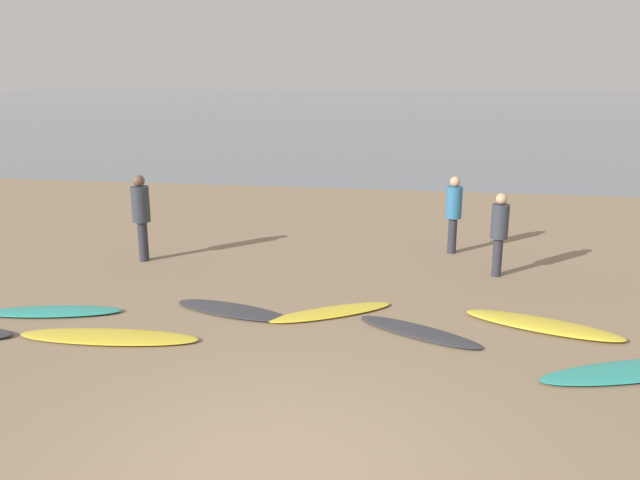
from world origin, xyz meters
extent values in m
cube|color=#8C7559|center=(0.00, 10.00, -0.10)|extent=(120.00, 120.00, 0.20)
cube|color=slate|center=(0.00, 65.08, 0.00)|extent=(140.00, 100.00, 0.01)
ellipsoid|color=teal|center=(-4.39, 3.58, 0.04)|extent=(2.19, 0.91, 0.08)
ellipsoid|color=yellow|center=(-3.06, 2.82, 0.03)|extent=(2.62, 0.77, 0.07)
ellipsoid|color=#333338|center=(-1.65, 4.10, 0.03)|extent=(2.06, 1.06, 0.06)
ellipsoid|color=yellow|center=(-0.10, 4.26, 0.03)|extent=(1.97, 1.46, 0.07)
ellipsoid|color=#333338|center=(1.25, 3.72, 0.03)|extent=(1.94, 1.31, 0.07)
ellipsoid|color=yellow|center=(3.04, 4.22, 0.05)|extent=(2.33, 1.33, 0.10)
ellipsoid|color=teal|center=(3.92, 2.89, 0.03)|extent=(2.61, 1.48, 0.07)
cylinder|color=#2D2D38|center=(2.62, 6.65, 0.36)|extent=(0.17, 0.17, 0.72)
cylinder|color=#333842|center=(2.62, 6.65, 1.03)|extent=(0.31, 0.31, 0.62)
sphere|color=tan|center=(2.62, 6.65, 1.44)|extent=(0.20, 0.20, 0.20)
cylinder|color=#2D2D38|center=(1.86, 8.07, 0.37)|extent=(0.18, 0.18, 0.74)
cylinder|color=teal|center=(1.86, 8.07, 1.07)|extent=(0.32, 0.32, 0.65)
sphere|color=tan|center=(1.86, 8.07, 1.49)|extent=(0.21, 0.21, 0.21)
cylinder|color=#2D2D38|center=(-4.19, 6.52, 0.40)|extent=(0.19, 0.19, 0.80)
cylinder|color=#333842|center=(-4.19, 6.52, 1.14)|extent=(0.35, 0.35, 0.69)
sphere|color=brown|center=(-4.19, 6.52, 1.60)|extent=(0.23, 0.23, 0.23)
camera|label=1|loc=(1.23, -4.93, 3.68)|focal=35.92mm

